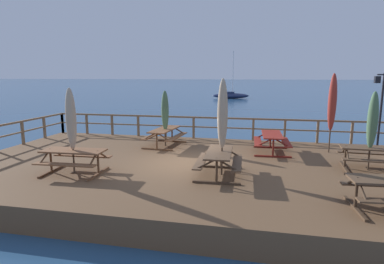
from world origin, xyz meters
name	(u,v)px	position (x,y,z in m)	size (l,w,h in m)	color
ground_plane	(188,182)	(0.00, 0.00, 0.00)	(600.00, 600.00, 0.00)	navy
wooden_deck	(188,172)	(0.00, 0.00, 0.36)	(16.31, 9.35, 0.71)	brown
railing_waterside_far	(208,124)	(0.00, 4.53, 1.44)	(16.11, 0.10, 1.09)	brown
picnic_table_back_left	(219,158)	(1.27, -1.21, 1.27)	(1.48, 2.08, 0.78)	brown
picnic_table_mid_left	(74,156)	(-3.27, -1.96, 1.27)	(2.04, 1.48, 0.78)	brown
picnic_table_front_left	(272,139)	(2.98, 2.25, 1.27)	(1.47, 2.03, 0.78)	maroon
picnic_table_mid_centre	(165,133)	(-1.63, 2.57, 1.28)	(1.59, 2.28, 0.78)	brown
picnic_table_mid_right	(370,153)	(6.06, 0.41, 1.27)	(1.93, 1.52, 0.78)	brown
patio_umbrella_tall_mid_left	(223,114)	(1.34, -1.13, 2.63)	(0.32, 0.32, 3.01)	#4C3828
patio_umbrella_tall_mid_right	(71,120)	(-3.29, -1.96, 2.44)	(0.32, 0.32, 2.72)	#4C3828
patio_umbrella_short_front	(332,103)	(5.26, 2.72, 2.73)	(0.32, 0.32, 3.18)	#4C3828
patio_umbrella_tall_back_right	(165,111)	(-1.59, 2.51, 2.27)	(0.32, 0.32, 2.46)	#4C3828
patio_umbrella_tall_back_left	(373,121)	(6.02, 0.35, 2.36)	(0.32, 0.32, 2.60)	#4C3828
lamp_post_hooked	(380,99)	(7.32, 3.83, 2.82)	(0.52, 0.54, 3.20)	black
sailboat_distant	(231,95)	(-2.39, 43.03, 0.51)	(6.13, 2.22, 7.72)	navy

